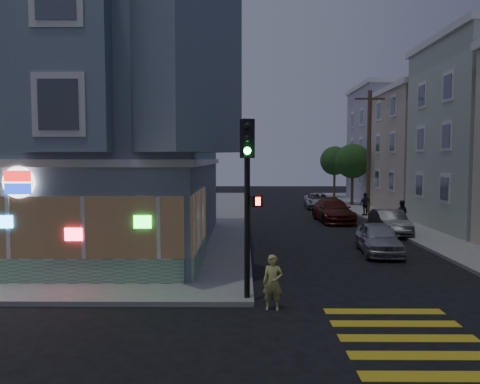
{
  "coord_description": "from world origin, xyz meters",
  "views": [
    {
      "loc": [
        2.69,
        -10.79,
        4.14
      ],
      "look_at": [
        2.57,
        5.73,
        2.97
      ],
      "focal_mm": 35.0,
      "sensor_mm": 36.0,
      "label": 1
    }
  ],
  "objects_px": {
    "pedestrian_b": "(365,204)",
    "parked_car_a": "(379,238)",
    "fire_hydrant": "(391,219)",
    "running_child": "(273,282)",
    "parked_car_b": "(390,222)",
    "street_tree_near": "(353,161)",
    "utility_pole": "(369,150)",
    "parked_car_d": "(318,201)",
    "street_tree_far": "(335,161)",
    "pedestrian_a": "(401,214)",
    "traffic_signal": "(248,178)",
    "parked_car_c": "(333,211)"
  },
  "relations": [
    {
      "from": "pedestrian_b",
      "to": "parked_car_a",
      "type": "height_order",
      "value": "pedestrian_b"
    },
    {
      "from": "pedestrian_b",
      "to": "fire_hydrant",
      "type": "bearing_deg",
      "value": 65.6
    },
    {
      "from": "running_child",
      "to": "parked_car_b",
      "type": "height_order",
      "value": "running_child"
    },
    {
      "from": "street_tree_near",
      "to": "parked_car_a",
      "type": "height_order",
      "value": "street_tree_near"
    },
    {
      "from": "street_tree_near",
      "to": "pedestrian_b",
      "type": "height_order",
      "value": "street_tree_near"
    },
    {
      "from": "utility_pole",
      "to": "parked_car_d",
      "type": "relative_size",
      "value": 1.97
    },
    {
      "from": "street_tree_far",
      "to": "pedestrian_b",
      "type": "relative_size",
      "value": 3.3
    },
    {
      "from": "street_tree_far",
      "to": "fire_hydrant",
      "type": "bearing_deg",
      "value": -92.38
    },
    {
      "from": "parked_car_b",
      "to": "fire_hydrant",
      "type": "relative_size",
      "value": 4.62
    },
    {
      "from": "utility_pole",
      "to": "pedestrian_a",
      "type": "bearing_deg",
      "value": -90.34
    },
    {
      "from": "street_tree_near",
      "to": "pedestrian_b",
      "type": "distance_m",
      "value": 8.53
    },
    {
      "from": "running_child",
      "to": "pedestrian_b",
      "type": "xyz_separation_m",
      "value": [
        7.8,
        20.26,
        0.19
      ]
    },
    {
      "from": "street_tree_near",
      "to": "street_tree_far",
      "type": "height_order",
      "value": "same"
    },
    {
      "from": "street_tree_far",
      "to": "pedestrian_a",
      "type": "distance_m",
      "value": 21.73
    },
    {
      "from": "street_tree_far",
      "to": "fire_hydrant",
      "type": "distance_m",
      "value": 21.96
    },
    {
      "from": "street_tree_near",
      "to": "traffic_signal",
      "type": "relative_size",
      "value": 1.04
    },
    {
      "from": "parked_car_d",
      "to": "traffic_signal",
      "type": "distance_m",
      "value": 26.89
    },
    {
      "from": "running_child",
      "to": "street_tree_far",
      "type": "bearing_deg",
      "value": 82.5
    },
    {
      "from": "utility_pole",
      "to": "parked_car_a",
      "type": "height_order",
      "value": "utility_pole"
    },
    {
      "from": "running_child",
      "to": "parked_car_d",
      "type": "distance_m",
      "value": 27.08
    },
    {
      "from": "parked_car_b",
      "to": "traffic_signal",
      "type": "xyz_separation_m",
      "value": [
        -7.88,
        -12.32,
        2.93
      ]
    },
    {
      "from": "utility_pole",
      "to": "street_tree_far",
      "type": "height_order",
      "value": "utility_pole"
    },
    {
      "from": "street_tree_near",
      "to": "parked_car_c",
      "type": "bearing_deg",
      "value": -109.5
    },
    {
      "from": "street_tree_far",
      "to": "utility_pole",
      "type": "bearing_deg",
      "value": -90.82
    },
    {
      "from": "pedestrian_b",
      "to": "parked_car_d",
      "type": "distance_m",
      "value": 6.7
    },
    {
      "from": "running_child",
      "to": "parked_car_b",
      "type": "bearing_deg",
      "value": 66.73
    },
    {
      "from": "street_tree_far",
      "to": "street_tree_near",
      "type": "bearing_deg",
      "value": -90.0
    },
    {
      "from": "utility_pole",
      "to": "street_tree_far",
      "type": "xyz_separation_m",
      "value": [
        0.2,
        14.0,
        -0.86
      ]
    },
    {
      "from": "pedestrian_b",
      "to": "parked_car_b",
      "type": "xyz_separation_m",
      "value": [
        -0.6,
        -7.42,
        -0.27
      ]
    },
    {
      "from": "street_tree_near",
      "to": "street_tree_far",
      "type": "bearing_deg",
      "value": 90.0
    },
    {
      "from": "pedestrian_a",
      "to": "pedestrian_b",
      "type": "xyz_separation_m",
      "value": [
        -0.66,
        5.58,
        0.02
      ]
    },
    {
      "from": "parked_car_a",
      "to": "parked_car_d",
      "type": "bearing_deg",
      "value": 93.93
    },
    {
      "from": "street_tree_far",
      "to": "running_child",
      "type": "distance_m",
      "value": 37.37
    },
    {
      "from": "parked_car_c",
      "to": "parked_car_b",
      "type": "bearing_deg",
      "value": -71.34
    },
    {
      "from": "traffic_signal",
      "to": "pedestrian_a",
      "type": "bearing_deg",
      "value": 33.93
    },
    {
      "from": "running_child",
      "to": "traffic_signal",
      "type": "distance_m",
      "value": 2.97
    },
    {
      "from": "utility_pole",
      "to": "parked_car_d",
      "type": "bearing_deg",
      "value": 125.16
    },
    {
      "from": "pedestrian_a",
      "to": "fire_hydrant",
      "type": "distance_m",
      "value": 0.75
    },
    {
      "from": "pedestrian_b",
      "to": "parked_car_a",
      "type": "relative_size",
      "value": 0.4
    },
    {
      "from": "running_child",
      "to": "parked_car_a",
      "type": "relative_size",
      "value": 0.38
    },
    {
      "from": "utility_pole",
      "to": "street_tree_far",
      "type": "bearing_deg",
      "value": 89.18
    },
    {
      "from": "parked_car_c",
      "to": "utility_pole",
      "type": "bearing_deg",
      "value": 47.44
    },
    {
      "from": "pedestrian_a",
      "to": "parked_car_c",
      "type": "distance_m",
      "value": 4.75
    },
    {
      "from": "pedestrian_a",
      "to": "parked_car_a",
      "type": "height_order",
      "value": "pedestrian_a"
    },
    {
      "from": "utility_pole",
      "to": "parked_car_b",
      "type": "distance_m",
      "value": 10.31
    },
    {
      "from": "street_tree_far",
      "to": "pedestrian_a",
      "type": "height_order",
      "value": "street_tree_far"
    },
    {
      "from": "parked_car_a",
      "to": "parked_car_c",
      "type": "distance_m",
      "value": 10.4
    },
    {
      "from": "street_tree_far",
      "to": "parked_car_a",
      "type": "relative_size",
      "value": 1.32
    },
    {
      "from": "parked_car_b",
      "to": "parked_car_c",
      "type": "relative_size",
      "value": 0.81
    },
    {
      "from": "utility_pole",
      "to": "fire_hydrant",
      "type": "height_order",
      "value": "utility_pole"
    }
  ]
}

